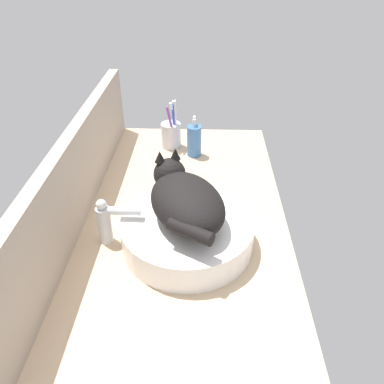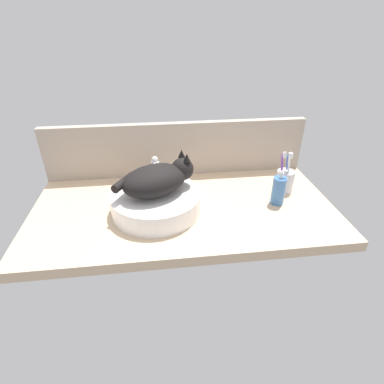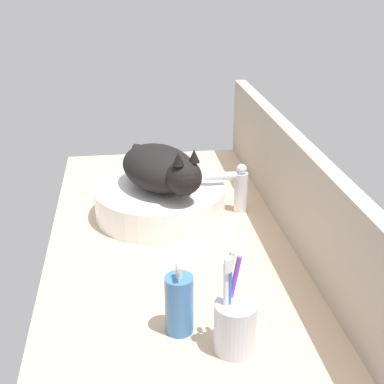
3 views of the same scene
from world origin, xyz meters
TOP-DOWN VIEW (x-y plane):
  - ground_plane at (0.00, 0.00)cm, footprint 120.27×61.62cm
  - backsplash_panel at (0.00, 29.01)cm, footprint 120.27×3.60cm
  - sink_basin at (-10.91, -2.70)cm, footprint 34.51×34.51cm
  - cat at (-9.71, -2.03)cm, footprint 30.41×26.23cm
  - faucet at (-10.55, 17.92)cm, footprint 3.60×11.82cm
  - soap_dispenser at (38.04, -3.01)cm, footprint 5.28×5.28cm
  - toothbrush_cup at (44.38, 5.95)cm, footprint 7.48×7.48cm

SIDE VIEW (x-z plane):
  - ground_plane at x=0.00cm, z-range -4.00..0.00cm
  - sink_basin at x=-10.91cm, z-range 0.00..8.01cm
  - toothbrush_cup at x=44.38cm, z-range -4.12..14.55cm
  - soap_dispenser at x=38.04cm, z-range -1.50..13.31cm
  - faucet at x=-10.55cm, z-range 0.50..14.10cm
  - backsplash_panel at x=0.00cm, z-range 0.00..25.07cm
  - cat at x=-9.71cm, z-range 6.77..20.77cm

